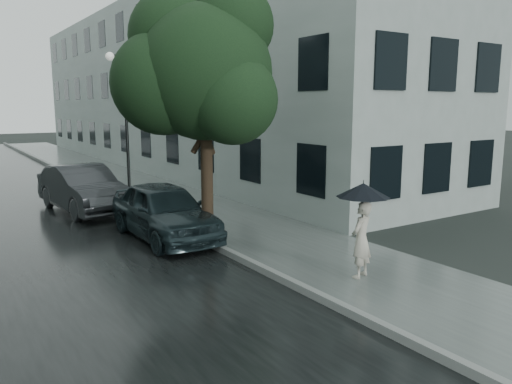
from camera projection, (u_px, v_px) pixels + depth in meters
ground at (330, 264)px, 11.01m from camera, size 120.00×120.00×0.00m
sidewalk at (144, 188)px, 21.04m from camera, size 3.50×60.00×0.01m
kerb_near at (101, 190)px, 20.05m from camera, size 0.15×60.00×0.15m
asphalt_road at (5, 201)px, 18.18m from camera, size 6.85×60.00×0.00m
building_near at (180, 87)px, 29.27m from camera, size 7.02×36.00×9.00m
pedestrian at (361, 240)px, 10.01m from camera, size 0.66×0.55×1.56m
umbrella at (363, 190)px, 9.79m from camera, size 1.21×1.21×1.06m
street_tree at (203, 71)px, 12.08m from camera, size 4.26×3.87×6.35m
lamp_post at (123, 115)px, 19.16m from camera, size 0.84×0.37×5.40m
car_near at (164, 211)px, 13.00m from camera, size 1.74×4.30×1.46m
car_far at (83, 188)px, 16.32m from camera, size 2.07×4.72×1.51m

